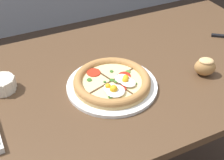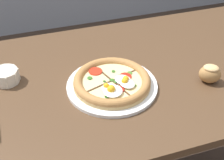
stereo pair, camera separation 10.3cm
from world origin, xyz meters
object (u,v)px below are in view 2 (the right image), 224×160
(pizza, at_px, (112,83))
(bread_piece_near, at_px, (210,73))
(ramekin_bowl, at_px, (6,76))
(dining_table, at_px, (115,98))

(pizza, xyz_separation_m, bread_piece_near, (0.32, -0.07, 0.01))
(pizza, relative_size, ramekin_bowl, 3.40)
(pizza, bearing_deg, ramekin_bowl, 156.86)
(bread_piece_near, bearing_deg, dining_table, 155.23)
(dining_table, distance_m, bread_piece_near, 0.35)
(dining_table, xyz_separation_m, pizza, (-0.03, -0.06, 0.12))
(pizza, bearing_deg, dining_table, 61.71)
(ramekin_bowl, bearing_deg, bread_piece_near, -18.18)
(pizza, height_order, bread_piece_near, bread_piece_near)
(ramekin_bowl, bearing_deg, dining_table, -12.54)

